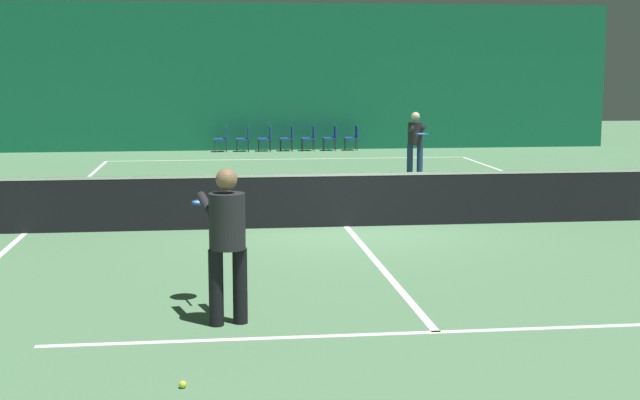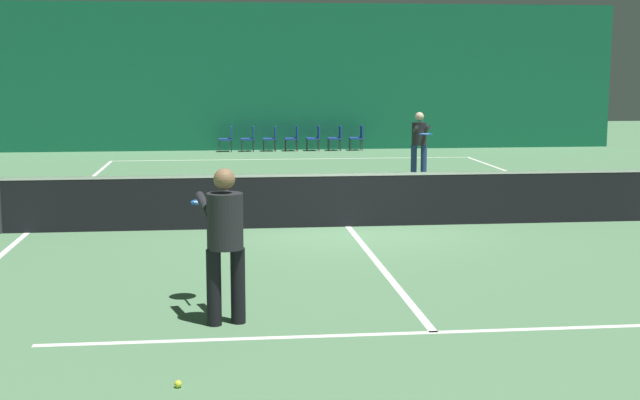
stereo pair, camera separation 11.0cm
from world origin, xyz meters
TOP-DOWN VIEW (x-y plane):
  - ground_plane at (0.00, 0.00)m, footprint 60.00×60.00m
  - backdrop_curtain at (0.00, 15.16)m, footprint 23.00×0.12m
  - court_line_baseline_far at (0.00, 11.90)m, footprint 11.00×0.10m
  - court_line_service_far at (0.00, 6.40)m, footprint 8.25×0.10m
  - court_line_service_near at (0.00, -6.40)m, footprint 8.25×0.10m
  - court_line_sideline_left at (-5.50, 0.00)m, footprint 0.10×23.80m
  - court_line_centre at (0.00, 0.00)m, footprint 0.10×12.80m
  - tennis_net at (0.00, 0.00)m, footprint 12.00×0.10m
  - player_near at (-2.19, -5.80)m, footprint 0.67×1.41m
  - player_far at (2.85, 7.07)m, footprint 0.44×1.36m
  - courtside_chair_0 at (-1.98, 14.61)m, footprint 0.44×0.44m
  - courtside_chair_1 at (-1.24, 14.61)m, footprint 0.44×0.44m
  - courtside_chair_2 at (-0.51, 14.61)m, footprint 0.44×0.44m
  - courtside_chair_3 at (0.23, 14.61)m, footprint 0.44×0.44m
  - courtside_chair_4 at (0.96, 14.61)m, footprint 0.44×0.44m
  - courtside_chair_5 at (1.70, 14.61)m, footprint 0.44×0.44m
  - courtside_chair_6 at (2.43, 14.61)m, footprint 0.44×0.44m
  - tennis_ball at (-2.61, -7.76)m, footprint 0.07×0.07m

SIDE VIEW (x-z plane):
  - ground_plane at x=0.00m, z-range 0.00..0.00m
  - court_line_baseline_far at x=0.00m, z-range 0.00..0.00m
  - court_line_service_far at x=0.00m, z-range 0.00..0.00m
  - court_line_service_near at x=0.00m, z-range 0.00..0.00m
  - court_line_sideline_left at x=-5.50m, z-range 0.00..0.00m
  - court_line_centre at x=0.00m, z-range 0.00..0.00m
  - tennis_ball at x=-2.61m, z-range 0.00..0.07m
  - courtside_chair_0 at x=-1.98m, z-range 0.07..0.91m
  - courtside_chair_1 at x=-1.24m, z-range 0.07..0.91m
  - courtside_chair_2 at x=-0.51m, z-range 0.07..0.91m
  - courtside_chair_3 at x=0.23m, z-range 0.07..0.91m
  - courtside_chair_4 at x=0.96m, z-range 0.07..0.91m
  - courtside_chair_5 at x=1.70m, z-range 0.07..0.91m
  - courtside_chair_6 at x=2.43m, z-range 0.07..0.91m
  - tennis_net at x=0.00m, z-range -0.02..1.05m
  - player_far at x=2.85m, z-range 0.14..1.79m
  - player_near at x=-2.19m, z-range 0.14..1.85m
  - backdrop_curtain at x=0.00m, z-range 0.00..4.95m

